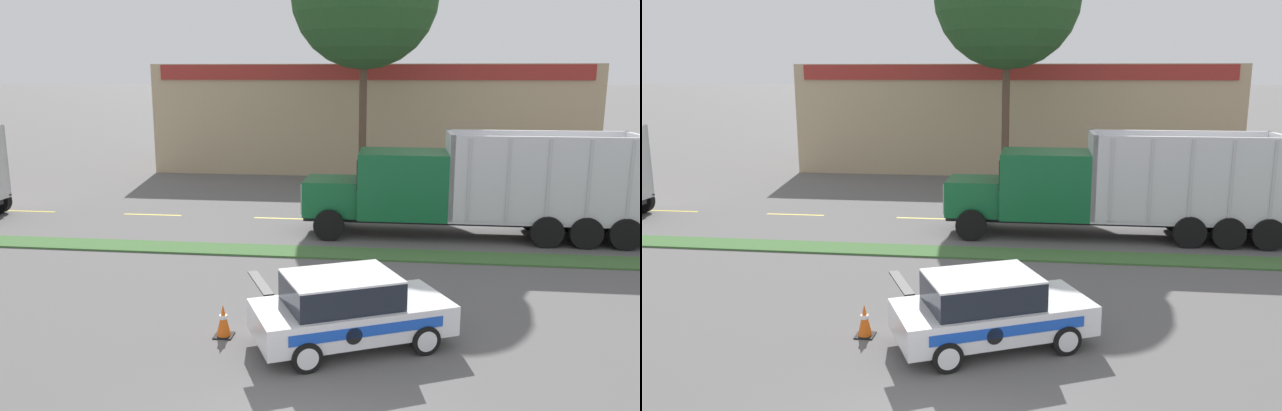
% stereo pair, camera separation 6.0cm
% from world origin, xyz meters
% --- Properties ---
extents(grass_verge, '(120.00, 1.26, 0.06)m').
position_xyz_m(grass_verge, '(0.00, 11.02, 0.03)').
color(grass_verge, '#3D6633').
rests_on(grass_verge, ground_plane).
extents(centre_line_2, '(2.40, 0.14, 0.01)m').
position_xyz_m(centre_line_2, '(-14.00, 15.65, 0.00)').
color(centre_line_2, yellow).
rests_on(centre_line_2, ground_plane).
extents(centre_line_3, '(2.40, 0.14, 0.01)m').
position_xyz_m(centre_line_3, '(-8.60, 15.65, 0.00)').
color(centre_line_3, yellow).
rests_on(centre_line_3, ground_plane).
extents(centre_line_4, '(2.40, 0.14, 0.01)m').
position_xyz_m(centre_line_4, '(-3.20, 15.65, 0.00)').
color(centre_line_4, yellow).
rests_on(centre_line_4, ground_plane).
extents(centre_line_5, '(2.40, 0.14, 0.01)m').
position_xyz_m(centre_line_5, '(2.20, 15.65, 0.00)').
color(centre_line_5, yellow).
rests_on(centre_line_5, ground_plane).
extents(centre_line_6, '(2.40, 0.14, 0.01)m').
position_xyz_m(centre_line_6, '(7.60, 15.65, 0.00)').
color(centre_line_6, yellow).
rests_on(centre_line_6, ground_plane).
extents(dump_truck_mid, '(11.28, 2.63, 3.64)m').
position_xyz_m(dump_truck_mid, '(2.75, 13.80, 1.61)').
color(dump_truck_mid, black).
rests_on(dump_truck_mid, ground_plane).
extents(rally_car, '(4.48, 3.41, 1.60)m').
position_xyz_m(rally_car, '(0.23, 4.32, 0.81)').
color(rally_car, white).
rests_on(rally_car, ground_plane).
extents(traffic_cone, '(0.41, 0.41, 0.73)m').
position_xyz_m(traffic_cone, '(-2.50, 4.45, 0.36)').
color(traffic_cone, black).
rests_on(traffic_cone, ground_plane).
extents(store_building_backdrop, '(24.33, 12.10, 6.10)m').
position_xyz_m(store_building_backdrop, '(-0.40, 32.10, 3.05)').
color(store_building_backdrop, tan).
rests_on(store_building_backdrop, ground_plane).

